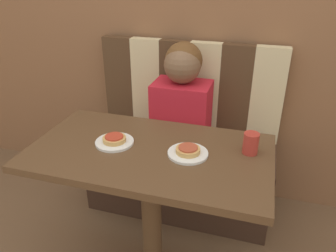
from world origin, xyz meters
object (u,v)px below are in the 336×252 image
(plate_left, at_px, (115,142))
(drinking_cup, at_px, (251,143))
(pizza_right, at_px, (188,150))
(pizza_left, at_px, (114,139))
(person, at_px, (182,96))
(plate_right, at_px, (188,153))

(plate_left, height_order, drinking_cup, drinking_cup)
(pizza_right, bearing_deg, pizza_left, 180.00)
(pizza_right, height_order, drinking_cup, drinking_cup)
(plate_left, distance_m, drinking_cup, 0.62)
(person, distance_m, pizza_left, 0.60)
(plate_left, bearing_deg, person, 73.04)
(person, bearing_deg, plate_left, -106.96)
(person, bearing_deg, plate_right, -73.04)
(pizza_left, relative_size, drinking_cup, 1.11)
(plate_left, height_order, pizza_right, pizza_right)
(person, bearing_deg, pizza_left, -106.96)
(person, relative_size, plate_right, 3.61)
(pizza_left, distance_m, drinking_cup, 0.62)
(plate_right, bearing_deg, pizza_left, 180.00)
(plate_left, bearing_deg, plate_right, 0.00)
(person, height_order, plate_left, person)
(plate_right, xyz_separation_m, pizza_left, (-0.35, 0.00, 0.02))
(plate_right, bearing_deg, drinking_cup, 19.83)
(plate_left, bearing_deg, drinking_cup, 8.70)
(person, bearing_deg, pizza_right, -73.04)
(plate_left, xyz_separation_m, plate_right, (0.35, 0.00, 0.00))
(pizza_left, xyz_separation_m, pizza_right, (0.35, 0.00, 0.00))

